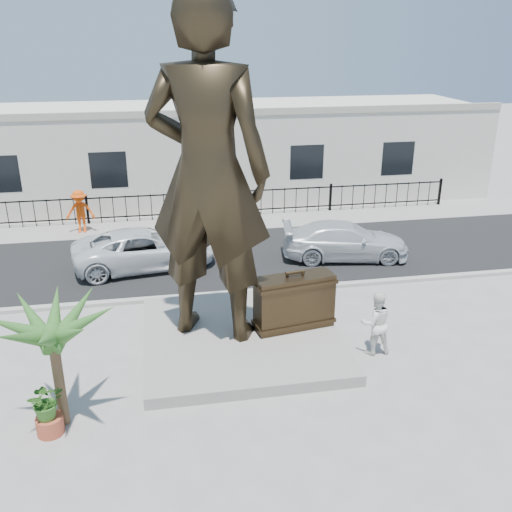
{
  "coord_description": "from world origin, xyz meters",
  "views": [
    {
      "loc": [
        -2.53,
        -11.91,
        7.9
      ],
      "look_at": [
        0.0,
        2.0,
        2.3
      ],
      "focal_mm": 40.0,
      "sensor_mm": 36.0,
      "label": 1
    }
  ],
  "objects_px": {
    "statue": "(208,173)",
    "suitcase": "(294,302)",
    "tourist": "(376,323)",
    "car_white": "(145,249)"
  },
  "relations": [
    {
      "from": "statue",
      "to": "tourist",
      "type": "distance_m",
      "value": 5.75
    },
    {
      "from": "statue",
      "to": "tourist",
      "type": "height_order",
      "value": "statue"
    },
    {
      "from": "statue",
      "to": "suitcase",
      "type": "distance_m",
      "value": 4.23
    },
    {
      "from": "statue",
      "to": "suitcase",
      "type": "relative_size",
      "value": 4.06
    },
    {
      "from": "statue",
      "to": "car_white",
      "type": "height_order",
      "value": "statue"
    },
    {
      "from": "tourist",
      "to": "statue",
      "type": "bearing_deg",
      "value": -19.02
    },
    {
      "from": "statue",
      "to": "tourist",
      "type": "relative_size",
      "value": 4.98
    },
    {
      "from": "car_white",
      "to": "statue",
      "type": "bearing_deg",
      "value": -170.55
    },
    {
      "from": "tourist",
      "to": "suitcase",
      "type": "bearing_deg",
      "value": -32.77
    },
    {
      "from": "tourist",
      "to": "car_white",
      "type": "xyz_separation_m",
      "value": [
        -5.89,
        7.0,
        -0.17
      ]
    }
  ]
}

